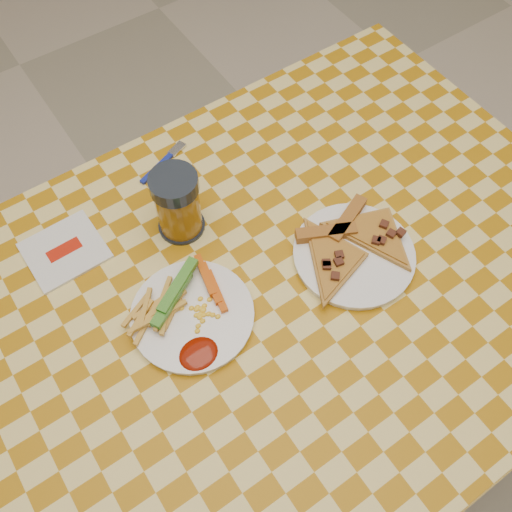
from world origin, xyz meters
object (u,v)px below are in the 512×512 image
(plate_left, at_px, (193,316))
(plate_right, at_px, (354,255))
(table, at_px, (262,313))
(drink_glass, at_px, (178,204))

(plate_left, xyz_separation_m, plate_right, (0.30, -0.06, 0.00))
(table, distance_m, plate_right, 0.20)
(plate_left, relative_size, drink_glass, 1.46)
(plate_right, distance_m, drink_glass, 0.32)
(table, distance_m, plate_left, 0.15)
(drink_glass, bearing_deg, table, -78.24)
(plate_left, bearing_deg, drink_glass, 65.09)
(plate_left, xyz_separation_m, drink_glass, (0.08, 0.17, 0.06))
(plate_right, relative_size, drink_glass, 1.53)
(table, xyz_separation_m, plate_left, (-0.12, 0.03, 0.08))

